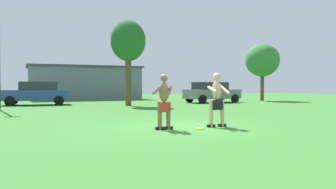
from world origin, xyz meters
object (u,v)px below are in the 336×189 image
car_gray_mid_lot (212,92)px  tree_right_field (262,60)px  player_in_black (217,99)px  car_blue_far_end (37,93)px  tree_left_field (128,42)px  player_with_cap (164,99)px  frisbee (200,128)px

car_gray_mid_lot → tree_right_field: size_ratio=0.90×
player_in_black → car_blue_far_end: 16.26m
player_in_black → car_gray_mid_lot: player_in_black is taller
car_blue_far_end → car_gray_mid_lot: bearing=-8.4°
car_blue_far_end → tree_right_field: size_ratio=0.90×
tree_left_field → tree_right_field: bearing=11.4°
player_with_cap → car_blue_far_end: bearing=100.6°
car_blue_far_end → tree_right_field: (18.32, -0.68, 2.68)m
car_gray_mid_lot → tree_right_field: tree_right_field is taller
tree_right_field → frisbee: bearing=-133.6°
tree_right_field → car_gray_mid_lot: bearing=-168.4°
car_blue_far_end → tree_left_field: size_ratio=0.80×
car_gray_mid_lot → car_blue_far_end: 12.71m
player_in_black → car_gray_mid_lot: bearing=60.1°
tree_left_field → player_with_cap: bearing=-101.8°
player_in_black → frisbee: 1.16m
player_in_black → frisbee: (-0.72, -0.19, -0.89)m
frisbee → tree_left_field: size_ratio=0.05×
player_in_black → tree_left_field: size_ratio=0.31×
frisbee → car_gray_mid_lot: car_gray_mid_lot is taller
player_in_black → car_blue_far_end: (-4.69, 15.57, -0.08)m
player_in_black → tree_right_field: bearing=47.5°
frisbee → car_gray_mid_lot: 16.37m
frisbee → tree_left_field: 13.25m
player_with_cap → tree_right_field: 21.54m
car_gray_mid_lot → car_blue_far_end: same height
frisbee → car_gray_mid_lot: size_ratio=0.07×
frisbee → player_with_cap: bearing=166.1°
car_blue_far_end → frisbee: bearing=-75.9°
player_with_cap → tree_right_field: bearing=43.9°
tree_left_field → frisbee: bearing=-96.9°
car_gray_mid_lot → tree_right_field: bearing=11.6°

